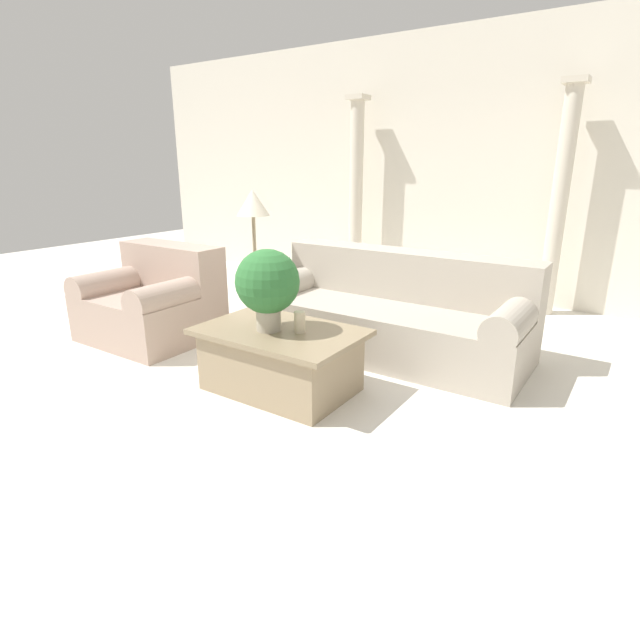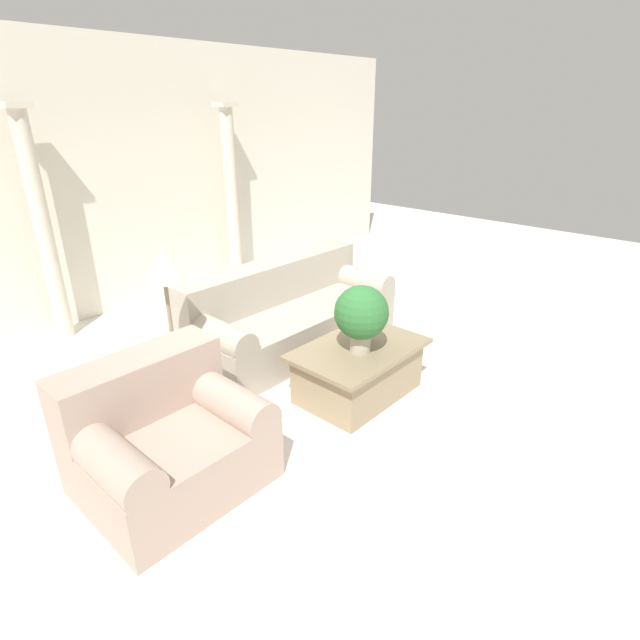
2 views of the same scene
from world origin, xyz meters
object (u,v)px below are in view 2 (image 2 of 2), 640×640
Objects in this scene: sofa_long at (289,313)px; potted_plant at (361,314)px; loveseat at (165,436)px; coffee_table at (358,370)px; floor_lamp at (165,280)px.

potted_plant is at bearing -107.02° from sofa_long.
sofa_long is 2.08× the size of loveseat.
potted_plant is (-0.06, -0.06, 0.59)m from coffee_table.
floor_lamp is (-1.12, 1.15, 0.32)m from potted_plant.
floor_lamp is at bearing -174.83° from sofa_long.
sofa_long and loveseat have the same top height.
coffee_table is at bearing 43.32° from potted_plant.
potted_plant is (1.73, -0.34, 0.46)m from loveseat.
floor_lamp is at bearing 134.26° from potted_plant.
loveseat is (-2.13, -0.95, 0.01)m from sofa_long.
sofa_long is 4.01× the size of potted_plant.
potted_plant reaches higher than loveseat.
floor_lamp is at bearing 137.12° from coffee_table.
floor_lamp reaches higher than loveseat.
coffee_table is 0.59m from potted_plant.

